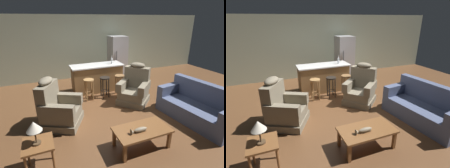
# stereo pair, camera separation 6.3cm
# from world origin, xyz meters

# --- Properties ---
(ground_plane) EXTENTS (12.00, 12.00, 0.00)m
(ground_plane) POSITION_xyz_m (0.00, 0.00, 0.00)
(ground_plane) COLOR brown
(back_wall) EXTENTS (12.00, 0.05, 2.60)m
(back_wall) POSITION_xyz_m (0.00, 3.12, 1.30)
(back_wall) COLOR #9EA88E
(back_wall) RESTS_ON ground_plane
(coffee_table) EXTENTS (1.10, 0.60, 0.42)m
(coffee_table) POSITION_xyz_m (-0.12, -1.82, 0.36)
(coffee_table) COLOR brown
(coffee_table) RESTS_ON ground_plane
(fish_figurine) EXTENTS (0.34, 0.10, 0.10)m
(fish_figurine) POSITION_xyz_m (-0.23, -1.88, 0.46)
(fish_figurine) COLOR #4C3823
(fish_figurine) RESTS_ON coffee_table
(couch) EXTENTS (1.08, 1.99, 0.94)m
(couch) POSITION_xyz_m (1.73, -1.47, 0.34)
(couch) COLOR #4C5675
(couch) RESTS_ON ground_plane
(recliner_near_lamp) EXTENTS (1.14, 1.14, 1.20)m
(recliner_near_lamp) POSITION_xyz_m (-1.53, -0.35, 0.42)
(recliner_near_lamp) COLOR #756B56
(recliner_near_lamp) RESTS_ON ground_plane
(recliner_near_island) EXTENTS (1.19, 1.19, 1.20)m
(recliner_near_island) POSITION_xyz_m (0.77, 0.04, 0.42)
(recliner_near_island) COLOR #756B56
(recliner_near_island) RESTS_ON ground_plane
(end_table) EXTENTS (0.48, 0.48, 0.56)m
(end_table) POSITION_xyz_m (-1.99, -1.67, 0.46)
(end_table) COLOR brown
(end_table) RESTS_ON ground_plane
(table_lamp) EXTENTS (0.24, 0.24, 0.41)m
(table_lamp) POSITION_xyz_m (-2.01, -1.68, 0.87)
(table_lamp) COLOR #4C3823
(table_lamp) RESTS_ON end_table
(kitchen_island) EXTENTS (1.80, 0.70, 0.95)m
(kitchen_island) POSITION_xyz_m (0.00, 1.35, 0.48)
(kitchen_island) COLOR olive
(kitchen_island) RESTS_ON ground_plane
(bar_stool_left) EXTENTS (0.32, 0.32, 0.68)m
(bar_stool_left) POSITION_xyz_m (-0.48, 0.72, 0.47)
(bar_stool_left) COLOR #A87A47
(bar_stool_left) RESTS_ON ground_plane
(bar_stool_middle) EXTENTS (0.32, 0.32, 0.68)m
(bar_stool_middle) POSITION_xyz_m (0.05, 0.72, 0.47)
(bar_stool_middle) COLOR black
(bar_stool_middle) RESTS_ON ground_plane
(bar_stool_right) EXTENTS (0.32, 0.32, 0.68)m
(bar_stool_right) POSITION_xyz_m (0.58, 0.72, 0.47)
(bar_stool_right) COLOR olive
(bar_stool_right) RESTS_ON ground_plane
(refrigerator) EXTENTS (0.70, 0.69, 1.76)m
(refrigerator) POSITION_xyz_m (1.33, 2.55, 0.88)
(refrigerator) COLOR #B7B7BC
(refrigerator) RESTS_ON ground_plane
(bottle_tall_green) EXTENTS (0.07, 0.07, 0.29)m
(bottle_tall_green) POSITION_xyz_m (0.53, 1.28, 1.06)
(bottle_tall_green) COLOR silver
(bottle_tall_green) RESTS_ON kitchen_island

